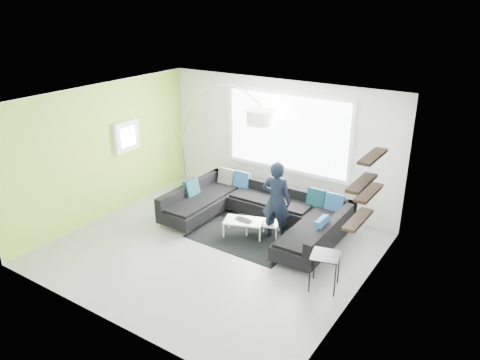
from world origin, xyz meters
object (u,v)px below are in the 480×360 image
Objects in this scene: sectional_sofa at (255,214)px; coffee_table at (253,227)px; person at (276,201)px; arc_lamp at (183,135)px; laptop at (242,221)px; side_table at (324,271)px.

sectional_sofa is 3.51× the size of coffee_table.
person is at bearing -8.37° from sectional_sofa.
sectional_sofa is 1.29× the size of arc_lamp.
person reaches higher than laptop.
laptop is at bearing -97.13° from sectional_sofa.
side_table is 2.17m from laptop.
person reaches higher than sectional_sofa.
sectional_sofa is 0.30m from coffee_table.
arc_lamp is (-2.55, 0.87, 1.02)m from sectional_sofa.
sectional_sofa reaches higher than coffee_table.
person is at bearing 35.80° from laptop.
coffee_table is 0.76m from person.
sectional_sofa is 0.69m from person.
laptop is at bearing -21.19° from arc_lamp.
side_table reaches higher than coffee_table.
person is (0.51, -0.07, 0.45)m from sectional_sofa.
arc_lamp reaches higher than sectional_sofa.
arc_lamp is 3.26m from person.
sectional_sofa reaches higher than side_table.
sectional_sofa is 2.29m from side_table.
sectional_sofa is at bearing 150.69° from side_table.
coffee_table is at bearing 54.07° from laptop.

